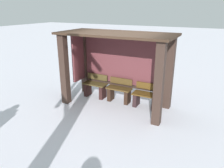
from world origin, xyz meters
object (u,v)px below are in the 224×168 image
object	(u,v)px
bench_right_inside	(146,98)
bench_left_inside	(95,87)
bus_shelter	(115,57)
bench_center_inside	(119,92)

from	to	relation	value
bench_right_inside	bench_left_inside	bearing A→B (deg)	-179.93
bus_shelter	bench_right_inside	xyz separation A→B (m)	(0.99, 0.10, -1.16)
bus_shelter	bench_left_inside	world-z (taller)	bus_shelter
bench_left_inside	bench_center_inside	distance (m)	0.90
bus_shelter	bench_center_inside	distance (m)	1.14
bus_shelter	bench_left_inside	size ratio (longest dim) A/B	4.18
bus_shelter	bench_right_inside	size ratio (longest dim) A/B	4.18
bench_left_inside	bus_shelter	bearing A→B (deg)	-6.68
bus_shelter	bench_center_inside	xyz separation A→B (m)	(0.10, 0.09, -1.13)
bench_center_inside	bench_left_inside	bearing A→B (deg)	179.95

